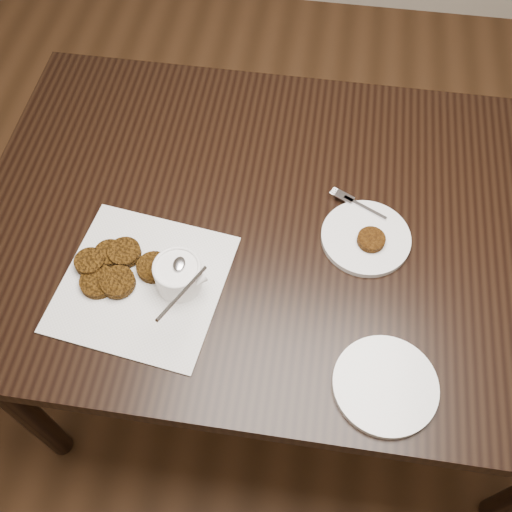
{
  "coord_description": "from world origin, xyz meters",
  "views": [
    {
      "loc": [
        -0.01,
        -0.57,
        1.77
      ],
      "look_at": [
        -0.1,
        0.03,
        0.8
      ],
      "focal_mm": 41.21,
      "sensor_mm": 36.0,
      "label": 1
    }
  ],
  "objects": [
    {
      "name": "floor",
      "position": [
        0.0,
        0.0,
        0.0
      ],
      "size": [
        4.0,
        4.0,
        0.0
      ],
      "primitive_type": "plane",
      "color": "#52321C",
      "rests_on": "ground"
    },
    {
      "name": "table",
      "position": [
        -0.02,
        0.15,
        0.38
      ],
      "size": [
        1.4,
        0.9,
        0.75
      ],
      "primitive_type": "cube",
      "color": "black",
      "rests_on": "floor"
    },
    {
      "name": "napkin",
      "position": [
        -0.32,
        -0.04,
        0.75
      ],
      "size": [
        0.35,
        0.35,
        0.0
      ],
      "primitive_type": "cube",
      "rotation": [
        0.0,
        0.0,
        -0.13
      ],
      "color": "white",
      "rests_on": "table"
    },
    {
      "name": "sauce_ramekin",
      "position": [
        -0.24,
        -0.03,
        0.82
      ],
      "size": [
        0.13,
        0.13,
        0.13
      ],
      "primitive_type": null,
      "rotation": [
        0.0,
        0.0,
        0.03
      ],
      "color": "white",
      "rests_on": "napkin"
    },
    {
      "name": "patty_cluster",
      "position": [
        -0.38,
        -0.01,
        0.77
      ],
      "size": [
        0.26,
        0.26,
        0.02
      ],
      "primitive_type": null,
      "rotation": [
        0.0,
        0.0,
        0.12
      ],
      "color": "#58330B",
      "rests_on": "napkin"
    },
    {
      "name": "plate_with_patty",
      "position": [
        0.12,
        0.13,
        0.76
      ],
      "size": [
        0.25,
        0.25,
        0.03
      ],
      "primitive_type": null,
      "rotation": [
        0.0,
        0.0,
        -0.46
      ],
      "color": "white",
      "rests_on": "table"
    },
    {
      "name": "plate_empty",
      "position": [
        0.17,
        -0.18,
        0.76
      ],
      "size": [
        0.22,
        0.22,
        0.01
      ],
      "primitive_type": "cylinder",
      "rotation": [
        0.0,
        0.0,
        -0.18
      ],
      "color": "white",
      "rests_on": "table"
    }
  ]
}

